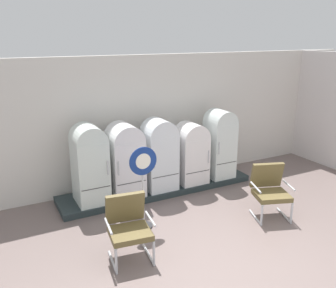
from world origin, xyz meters
The scene contains 12 objects.
ground centered at (0.00, 0.00, -0.03)m, with size 12.00×10.00×0.05m, color #71615D.
back_wall centered at (0.00, 3.66, 1.47)m, with size 11.76×0.12×2.91m.
side_wall_right centered at (4.66, 2.47, 1.44)m, with size 0.16×2.20×2.91m.
display_plinth centered at (0.00, 3.02, 0.06)m, with size 4.32×0.95×0.13m, color #253032.
refrigerator_0 centered at (-1.50, 2.93, 0.96)m, with size 0.61×0.71×1.56m.
refrigerator_1 centered at (-0.78, 2.93, 0.92)m, with size 0.66×0.71×1.50m.
refrigerator_2 centered at (-0.02, 2.89, 0.93)m, with size 0.65×0.63×1.52m.
refrigerator_3 centered at (0.76, 2.89, 0.84)m, with size 0.64×0.63×1.35m.
refrigerator_4 centered at (1.52, 2.89, 0.97)m, with size 0.58×0.62×1.57m.
armchair_left centered at (-1.48, 1.01, 0.55)m, with size 0.74×0.74×1.00m.
armchair_right centered at (1.38, 1.04, 0.55)m, with size 0.81×0.83×1.00m.
sign_stand centered at (-0.91, 1.72, 0.78)m, with size 0.50×0.32×1.51m.
Camera 1 is at (-3.23, -3.68, 3.33)m, focal length 39.07 mm.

